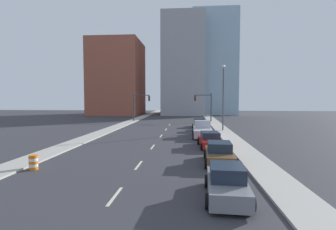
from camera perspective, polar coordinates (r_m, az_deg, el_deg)
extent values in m
cube|color=#ADA89E|center=(56.37, -7.41, -1.13)|extent=(2.22, 101.47, 0.13)
cube|color=#ADA89E|center=(55.34, 9.62, -1.24)|extent=(2.22, 101.47, 0.13)
cube|color=beige|center=(13.15, -11.48, -16.91)|extent=(0.16, 2.40, 0.01)
cube|color=beige|center=(18.55, -6.40, -10.78)|extent=(0.16, 2.40, 0.01)
cube|color=beige|center=(25.20, -3.38, -6.96)|extent=(0.16, 2.40, 0.01)
cube|color=beige|center=(32.51, -1.54, -4.59)|extent=(0.16, 2.40, 0.01)
cube|color=beige|center=(39.49, -0.43, -3.16)|extent=(0.16, 2.40, 0.01)
cube|color=beige|center=(46.56, 0.34, -2.14)|extent=(0.16, 2.40, 0.01)
cube|color=#9E513D|center=(79.52, -10.94, 7.86)|extent=(14.00, 16.00, 21.46)
cube|color=#99999E|center=(80.99, 3.41, 10.34)|extent=(12.00, 20.00, 28.48)
cube|color=#99B7CC|center=(85.36, 9.67, 10.53)|extent=(13.00, 20.00, 30.24)
cylinder|color=#38383D|center=(54.17, -7.48, 1.67)|extent=(0.24, 0.24, 5.77)
cylinder|color=#38383D|center=(53.83, -5.82, 4.32)|extent=(3.22, 0.16, 0.16)
cube|color=black|center=(53.56, -4.12, 3.66)|extent=(0.34, 0.32, 1.10)
cylinder|color=red|center=(53.39, -4.15, 4.02)|extent=(0.22, 0.04, 0.22)
cylinder|color=#593F0C|center=(53.39, -4.15, 3.66)|extent=(0.22, 0.04, 0.22)
cylinder|color=#0C3F14|center=(53.39, -4.15, 3.29)|extent=(0.22, 0.04, 0.22)
cylinder|color=#38383D|center=(53.14, 9.37, 1.62)|extent=(0.24, 0.24, 5.77)
cylinder|color=#38383D|center=(53.01, 7.66, 4.32)|extent=(3.22, 0.16, 0.16)
cube|color=black|center=(52.95, 5.91, 3.65)|extent=(0.34, 0.32, 1.10)
cylinder|color=red|center=(52.78, 5.91, 4.02)|extent=(0.22, 0.04, 0.22)
cylinder|color=#593F0C|center=(52.78, 5.91, 3.65)|extent=(0.22, 0.04, 0.22)
cylinder|color=#0C3F14|center=(52.78, 5.91, 3.28)|extent=(0.22, 0.04, 0.22)
cylinder|color=orange|center=(19.37, -27.22, -10.26)|extent=(0.56, 0.56, 0.19)
cylinder|color=white|center=(19.33, -27.24, -9.71)|extent=(0.56, 0.56, 0.19)
cylinder|color=orange|center=(19.29, -27.25, -9.16)|extent=(0.56, 0.56, 0.19)
cylinder|color=white|center=(19.25, -27.27, -8.61)|extent=(0.56, 0.56, 0.19)
cylinder|color=orange|center=(19.21, -27.28, -8.06)|extent=(0.56, 0.56, 0.19)
cylinder|color=#4C4C51|center=(38.01, 11.92, 3.26)|extent=(0.20, 0.20, 8.94)
sphere|color=white|center=(38.29, 12.01, 10.30)|extent=(0.44, 0.44, 0.44)
cube|color=slate|center=(12.82, 12.69, -14.93)|extent=(1.96, 4.45, 0.71)
cube|color=#1E2838|center=(12.63, 12.73, -12.01)|extent=(1.62, 2.04, 0.65)
cylinder|color=black|center=(14.13, 8.45, -14.03)|extent=(0.25, 0.66, 0.65)
cylinder|color=black|center=(14.27, 15.89, -13.95)|extent=(0.25, 0.66, 0.65)
cylinder|color=black|center=(11.58, 8.63, -18.06)|extent=(0.25, 0.66, 0.65)
cylinder|color=black|center=(11.75, 17.86, -17.86)|extent=(0.25, 0.66, 0.65)
cube|color=brown|center=(19.11, 11.09, -8.74)|extent=(2.00, 4.61, 0.70)
cube|color=#1E2838|center=(18.98, 11.11, -6.76)|extent=(1.69, 2.10, 0.65)
cylinder|color=black|center=(20.48, 8.09, -8.43)|extent=(0.25, 0.72, 0.71)
cylinder|color=black|center=(20.61, 13.45, -8.41)|extent=(0.25, 0.72, 0.71)
cylinder|color=black|center=(17.73, 8.31, -10.31)|extent=(0.25, 0.72, 0.71)
cylinder|color=black|center=(17.89, 14.53, -10.26)|extent=(0.25, 0.72, 0.71)
cube|color=red|center=(25.36, 9.14, -5.77)|extent=(2.12, 4.89, 0.66)
cube|color=#1E2838|center=(25.26, 9.16, -4.34)|extent=(1.74, 2.25, 0.61)
cylinder|color=black|center=(26.73, 6.67, -5.67)|extent=(0.26, 0.67, 0.66)
cylinder|color=black|center=(26.98, 10.72, -5.62)|extent=(0.26, 0.67, 0.66)
cylinder|color=black|center=(23.82, 7.35, -6.80)|extent=(0.26, 0.67, 0.66)
cylinder|color=black|center=(24.09, 11.89, -6.73)|extent=(0.26, 0.67, 0.66)
cube|color=#B2B2BC|center=(31.69, 7.54, -3.68)|extent=(2.20, 5.66, 0.88)
cube|color=#B2B2BC|center=(32.43, 7.48, -1.95)|extent=(1.91, 1.71, 0.88)
cylinder|color=black|center=(33.43, 5.49, -3.79)|extent=(0.22, 0.69, 0.69)
cylinder|color=black|center=(33.52, 9.31, -3.80)|extent=(0.22, 0.69, 0.69)
cylinder|color=black|center=(29.96, 5.55, -4.64)|extent=(0.22, 0.69, 0.69)
cylinder|color=black|center=(30.07, 9.80, -4.64)|extent=(0.22, 0.69, 0.69)
cube|color=navy|center=(37.75, 7.67, -2.69)|extent=(2.05, 4.45, 0.71)
cube|color=#1E2838|center=(37.68, 7.68, -1.67)|extent=(1.74, 2.03, 0.64)
cylinder|color=black|center=(39.12, 6.21, -2.79)|extent=(0.24, 0.63, 0.62)
cylinder|color=black|center=(39.15, 9.08, -2.81)|extent=(0.24, 0.63, 0.62)
cylinder|color=black|center=(36.42, 6.16, -3.25)|extent=(0.24, 0.63, 0.62)
cylinder|color=black|center=(36.45, 9.24, -3.27)|extent=(0.24, 0.63, 0.62)
cube|color=tan|center=(42.90, 6.76, -1.98)|extent=(2.02, 4.38, 0.67)
cube|color=#1E2838|center=(42.84, 6.77, -1.12)|extent=(1.69, 2.01, 0.61)
cylinder|color=black|center=(44.26, 5.55, -2.06)|extent=(0.25, 0.62, 0.61)
cylinder|color=black|center=(44.25, 8.00, -2.08)|extent=(0.25, 0.62, 0.61)
cylinder|color=black|center=(41.61, 5.44, -2.42)|extent=(0.25, 0.62, 0.61)
cylinder|color=black|center=(41.59, 8.05, -2.44)|extent=(0.25, 0.62, 0.61)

